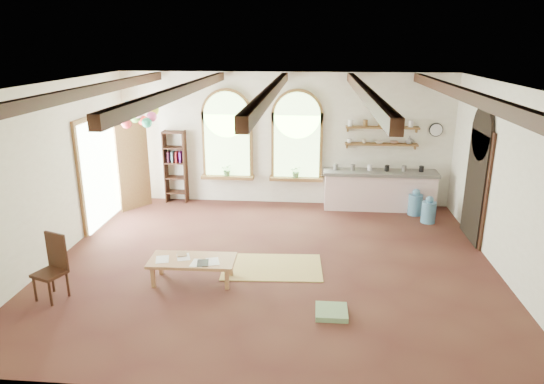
# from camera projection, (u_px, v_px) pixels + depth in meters

# --- Properties ---
(floor) EXTENTS (8.00, 8.00, 0.00)m
(floor) POSITION_uv_depth(u_px,v_px,m) (272.00, 262.00, 8.91)
(floor) COLOR #522E22
(floor) RESTS_ON ground
(ceiling_beams) EXTENTS (6.20, 6.80, 0.18)m
(ceiling_beams) POSITION_uv_depth(u_px,v_px,m) (272.00, 91.00, 7.98)
(ceiling_beams) COLOR black
(ceiling_beams) RESTS_ON ceiling
(window_left) EXTENTS (1.30, 0.28, 2.20)m
(window_left) POSITION_uv_depth(u_px,v_px,m) (227.00, 138.00, 11.79)
(window_left) COLOR brown
(window_left) RESTS_ON floor
(window_right) EXTENTS (1.30, 0.28, 2.20)m
(window_right) POSITION_uv_depth(u_px,v_px,m) (297.00, 139.00, 11.65)
(window_right) COLOR brown
(window_right) RESTS_ON floor
(left_doorway) EXTENTS (0.10, 1.90, 2.50)m
(left_doorway) POSITION_uv_depth(u_px,v_px,m) (100.00, 172.00, 10.60)
(left_doorway) COLOR brown
(left_doorway) RESTS_ON floor
(right_doorway) EXTENTS (0.10, 1.30, 2.40)m
(right_doorway) POSITION_uv_depth(u_px,v_px,m) (475.00, 187.00, 9.67)
(right_doorway) COLOR black
(right_doorway) RESTS_ON floor
(kitchen_counter) EXTENTS (2.68, 0.62, 0.94)m
(kitchen_counter) POSITION_uv_depth(u_px,v_px,m) (379.00, 190.00, 11.61)
(kitchen_counter) COLOR silver
(kitchen_counter) RESTS_ON floor
(wall_shelf_lower) EXTENTS (1.70, 0.24, 0.04)m
(wall_shelf_lower) POSITION_uv_depth(u_px,v_px,m) (381.00, 144.00, 11.46)
(wall_shelf_lower) COLOR brown
(wall_shelf_lower) RESTS_ON wall_back
(wall_shelf_upper) EXTENTS (1.70, 0.24, 0.04)m
(wall_shelf_upper) POSITION_uv_depth(u_px,v_px,m) (382.00, 127.00, 11.34)
(wall_shelf_upper) COLOR brown
(wall_shelf_upper) RESTS_ON wall_back
(wall_clock) EXTENTS (0.32, 0.04, 0.32)m
(wall_clock) POSITION_uv_depth(u_px,v_px,m) (436.00, 130.00, 11.32)
(wall_clock) COLOR black
(wall_clock) RESTS_ON wall_back
(bookshelf) EXTENTS (0.53, 0.32, 1.80)m
(bookshelf) POSITION_uv_depth(u_px,v_px,m) (176.00, 167.00, 12.02)
(bookshelf) COLOR black
(bookshelf) RESTS_ON floor
(coffee_table) EXTENTS (1.44, 0.69, 0.41)m
(coffee_table) POSITION_uv_depth(u_px,v_px,m) (192.00, 262.00, 8.10)
(coffee_table) COLOR #A87B4D
(coffee_table) RESTS_ON floor
(side_chair) EXTENTS (0.53, 0.53, 1.05)m
(side_chair) POSITION_uv_depth(u_px,v_px,m) (52.00, 281.00, 7.59)
(side_chair) COLOR black
(side_chair) RESTS_ON floor
(floor_mat) EXTENTS (1.82, 1.19, 0.02)m
(floor_mat) POSITION_uv_depth(u_px,v_px,m) (272.00, 267.00, 8.70)
(floor_mat) COLOR tan
(floor_mat) RESTS_ON floor
(floor_cushion) EXTENTS (0.47, 0.47, 0.08)m
(floor_cushion) POSITION_uv_depth(u_px,v_px,m) (331.00, 312.00, 7.20)
(floor_cushion) COLOR gray
(floor_cushion) RESTS_ON floor
(water_jug_a) EXTENTS (0.33, 0.33, 0.63)m
(water_jug_a) POSITION_uv_depth(u_px,v_px,m) (415.00, 203.00, 11.27)
(water_jug_a) COLOR #5188AE
(water_jug_a) RESTS_ON floor
(water_jug_b) EXTENTS (0.32, 0.32, 0.61)m
(water_jug_b) POSITION_uv_depth(u_px,v_px,m) (429.00, 211.00, 10.79)
(water_jug_b) COLOR #5188AE
(water_jug_b) RESTS_ON floor
(balloon_cluster) EXTENTS (0.72, 0.72, 1.14)m
(balloon_cluster) POSITION_uv_depth(u_px,v_px,m) (140.00, 114.00, 10.65)
(balloon_cluster) COLOR silver
(balloon_cluster) RESTS_ON floor
(table_book) EXTENTS (0.22, 0.27, 0.02)m
(table_book) POSITION_uv_depth(u_px,v_px,m) (177.00, 254.00, 8.24)
(table_book) COLOR olive
(table_book) RESTS_ON coffee_table
(tablet) EXTENTS (0.23, 0.29, 0.01)m
(tablet) POSITION_uv_depth(u_px,v_px,m) (203.00, 263.00, 7.93)
(tablet) COLOR black
(tablet) RESTS_ON coffee_table
(potted_plant_left) EXTENTS (0.27, 0.23, 0.30)m
(potted_plant_left) POSITION_uv_depth(u_px,v_px,m) (227.00, 170.00, 11.92)
(potted_plant_left) COLOR #598C4C
(potted_plant_left) RESTS_ON window_left
(potted_plant_right) EXTENTS (0.27, 0.23, 0.30)m
(potted_plant_right) POSITION_uv_depth(u_px,v_px,m) (296.00, 171.00, 11.78)
(potted_plant_right) COLOR #598C4C
(potted_plant_right) RESTS_ON window_right
(shelf_cup_a) EXTENTS (0.12, 0.10, 0.10)m
(shelf_cup_a) POSITION_uv_depth(u_px,v_px,m) (349.00, 141.00, 11.50)
(shelf_cup_a) COLOR white
(shelf_cup_a) RESTS_ON wall_shelf_lower
(shelf_cup_b) EXTENTS (0.10, 0.10, 0.09)m
(shelf_cup_b) POSITION_uv_depth(u_px,v_px,m) (364.00, 141.00, 11.48)
(shelf_cup_b) COLOR beige
(shelf_cup_b) RESTS_ON wall_shelf_lower
(shelf_bowl_a) EXTENTS (0.22, 0.22, 0.05)m
(shelf_bowl_a) POSITION_uv_depth(u_px,v_px,m) (379.00, 142.00, 11.45)
(shelf_bowl_a) COLOR beige
(shelf_bowl_a) RESTS_ON wall_shelf_lower
(shelf_bowl_b) EXTENTS (0.20, 0.20, 0.06)m
(shelf_bowl_b) POSITION_uv_depth(u_px,v_px,m) (394.00, 142.00, 11.42)
(shelf_bowl_b) COLOR #8C664C
(shelf_bowl_b) RESTS_ON wall_shelf_lower
(shelf_vase) EXTENTS (0.18, 0.18, 0.19)m
(shelf_vase) POSITION_uv_depth(u_px,v_px,m) (410.00, 140.00, 11.37)
(shelf_vase) COLOR slate
(shelf_vase) RESTS_ON wall_shelf_lower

